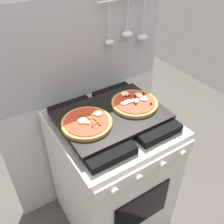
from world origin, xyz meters
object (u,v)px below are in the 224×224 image
object	(u,v)px
stove	(112,172)
pizza_left	(87,123)
pizza_right	(134,103)
baking_tray	(112,115)

from	to	relation	value
stove	pizza_left	xyz separation A→B (m)	(-0.15, -0.00, 0.48)
pizza_right	baking_tray	bearing A→B (deg)	-178.72
stove	pizza_left	size ratio (longest dim) A/B	3.61
pizza_left	pizza_right	size ratio (longest dim) A/B	1.00
stove	pizza_left	world-z (taller)	pizza_left
stove	baking_tray	size ratio (longest dim) A/B	1.67
baking_tray	pizza_left	size ratio (longest dim) A/B	2.17
baking_tray	pizza_right	size ratio (longest dim) A/B	2.17
baking_tray	pizza_left	world-z (taller)	pizza_left
pizza_left	pizza_right	world-z (taller)	pizza_right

